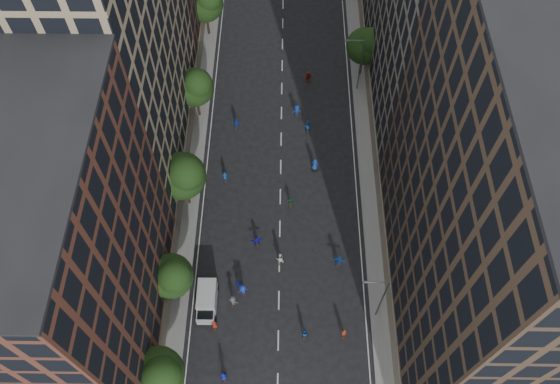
{
  "coord_description": "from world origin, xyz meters",
  "views": [
    {
      "loc": [
        0.4,
        -8.43,
        57.58
      ],
      "look_at": [
        -0.03,
        26.42,
        2.0
      ],
      "focal_mm": 35.0,
      "sensor_mm": 36.0,
      "label": 1
    }
  ],
  "objects_px": {
    "cargo_van": "(207,301)",
    "skater_2": "(304,333)",
    "streetlamp_far": "(360,62)",
    "streetlamp_near": "(381,297)",
    "skater_0": "(224,376)"
  },
  "relations": [
    {
      "from": "streetlamp_near",
      "to": "streetlamp_far",
      "type": "xyz_separation_m",
      "value": [
        0.0,
        33.0,
        0.0
      ]
    },
    {
      "from": "streetlamp_near",
      "to": "streetlamp_far",
      "type": "distance_m",
      "value": 33.0
    },
    {
      "from": "streetlamp_near",
      "to": "skater_2",
      "type": "xyz_separation_m",
      "value": [
        -7.61,
        -2.46,
        -4.37
      ]
    },
    {
      "from": "skater_2",
      "to": "streetlamp_near",
      "type": "bearing_deg",
      "value": -159.9
    },
    {
      "from": "cargo_van",
      "to": "skater_2",
      "type": "xyz_separation_m",
      "value": [
        10.56,
        -3.33,
        -0.48
      ]
    },
    {
      "from": "skater_0",
      "to": "skater_2",
      "type": "xyz_separation_m",
      "value": [
        8.24,
        4.52,
        -0.01
      ]
    },
    {
      "from": "cargo_van",
      "to": "skater_0",
      "type": "height_order",
      "value": "cargo_van"
    },
    {
      "from": "streetlamp_far",
      "to": "skater_0",
      "type": "bearing_deg",
      "value": -111.62
    },
    {
      "from": "skater_0",
      "to": "skater_2",
      "type": "distance_m",
      "value": 9.4
    },
    {
      "from": "skater_0",
      "to": "streetlamp_near",
      "type": "bearing_deg",
      "value": -175.56
    },
    {
      "from": "streetlamp_far",
      "to": "skater_2",
      "type": "height_order",
      "value": "streetlamp_far"
    },
    {
      "from": "streetlamp_far",
      "to": "skater_2",
      "type": "bearing_deg",
      "value": -102.11
    },
    {
      "from": "streetlamp_far",
      "to": "skater_0",
      "type": "distance_m",
      "value": 43.23
    },
    {
      "from": "skater_0",
      "to": "skater_2",
      "type": "bearing_deg",
      "value": -170.58
    },
    {
      "from": "cargo_van",
      "to": "skater_2",
      "type": "relative_size",
      "value": 2.87
    }
  ]
}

